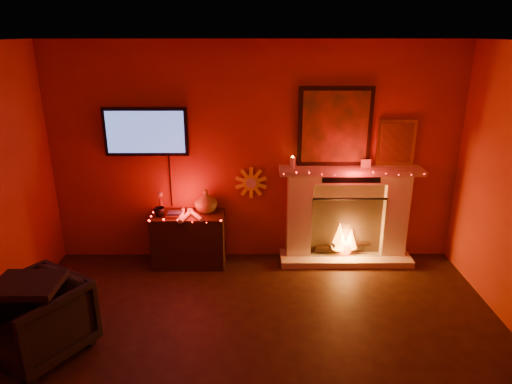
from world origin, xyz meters
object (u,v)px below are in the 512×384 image
tv (146,132)px  sunburst_clock (251,183)px  console_table (190,235)px  fireplace (347,206)px  armchair (37,319)px

tv → sunburst_clock: 1.41m
tv → sunburst_clock: size_ratio=3.10×
console_table → tv: bearing=158.7°
fireplace → console_table: bearing=-176.3°
tv → sunburst_clock: tv is taller
tv → console_table: bearing=-21.3°
fireplace → console_table: size_ratio=2.28×
fireplace → tv: bearing=178.5°
fireplace → armchair: size_ratio=2.81×
armchair → sunburst_clock: bearing=78.5°
tv → console_table: tv is taller
fireplace → sunburst_clock: bearing=175.6°
tv → armchair: size_ratio=1.60×
sunburst_clock → console_table: 1.01m
fireplace → tv: fireplace is taller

